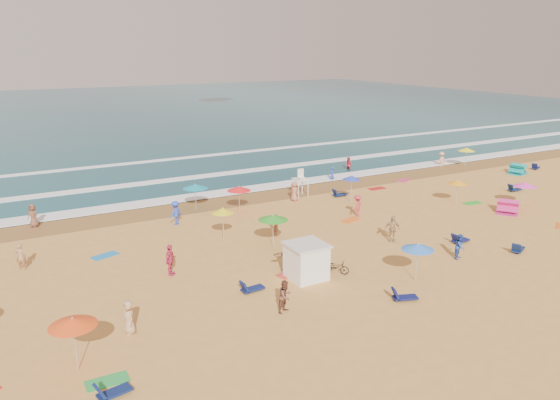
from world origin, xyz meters
TOP-DOWN VIEW (x-y plane):
  - ground at (0.00, 0.00)m, footprint 220.00×220.00m
  - ocean at (0.00, 84.00)m, footprint 220.00×140.00m
  - wet_sand at (0.00, 12.50)m, footprint 220.00×220.00m
  - surf_foam at (0.00, 21.32)m, footprint 200.00×18.70m
  - cabana at (-4.84, -4.63)m, footprint 2.00×2.00m
  - cabana_roof at (-4.84, -4.63)m, footprint 2.20×2.20m
  - bicycle at (-2.94, -4.93)m, footprint 1.43×1.58m
  - lifeguard_stand at (4.23, 10.92)m, footprint 1.20×1.20m
  - beach_umbrellas at (-2.95, 0.96)m, footprint 64.66×27.68m
  - loungers at (6.47, -2.30)m, footprint 51.03×20.14m
  - towels at (2.23, -0.89)m, footprint 40.64×23.88m
  - popup_tents at (22.46, 2.77)m, footprint 15.01×11.13m
  - beachgoers at (-0.20, 4.31)m, footprint 44.74×25.82m

SIDE VIEW (x-z plane):
  - ground at x=0.00m, z-range 0.00..0.00m
  - ocean at x=0.00m, z-range -0.09..0.09m
  - wet_sand at x=0.00m, z-range 0.01..0.01m
  - towels at x=2.23m, z-range 0.00..0.03m
  - surf_foam at x=0.00m, z-range 0.08..0.12m
  - loungers at x=6.47m, z-range 0.00..0.34m
  - bicycle at x=-2.94m, z-range 0.00..0.83m
  - popup_tents at x=22.46m, z-range 0.00..1.20m
  - beachgoers at x=-0.20m, z-range -0.24..1.89m
  - cabana at x=-4.84m, z-range 0.00..2.00m
  - lifeguard_stand at x=4.23m, z-range 0.00..2.10m
  - cabana_roof at x=-4.84m, z-range 2.00..2.12m
  - beach_umbrellas at x=-2.95m, z-range 1.72..2.45m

